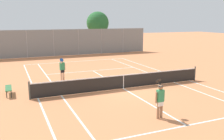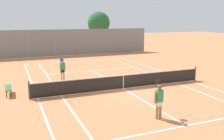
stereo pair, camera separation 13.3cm
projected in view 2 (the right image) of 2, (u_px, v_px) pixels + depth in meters
The scene contains 9 objects.
ground_plane at pixel (123, 89), 16.59m from camera, with size 120.00×120.00×0.00m, color #CC7A4C.
court_line_markings at pixel (123, 89), 16.59m from camera, with size 11.10×23.90×0.01m.
tennis_net at pixel (123, 81), 16.49m from camera, with size 12.00×0.10×1.07m.
player_near_side at pixel (159, 99), 11.43m from camera, with size 0.63×0.76×1.77m.
player_far_left at pixel (62, 68), 18.64m from camera, with size 0.54×0.83×1.77m.
loose_tennis_ball_2 at pixel (86, 83), 18.00m from camera, with size 0.07×0.07×0.07m, color #D1DB33.
courtside_bench at pixel (8, 88), 15.18m from camera, with size 0.36×1.50×0.47m.
back_fence at pixel (67, 42), 31.48m from camera, with size 22.22×0.08×3.32m.
tree_behind_left at pixel (98, 24), 36.49m from camera, with size 3.27×3.27×5.66m.
Camera 2 is at (-6.80, -14.51, 4.53)m, focal length 40.00 mm.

